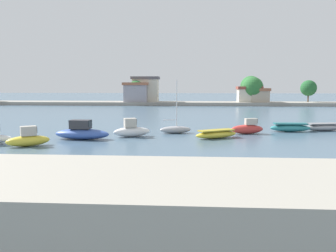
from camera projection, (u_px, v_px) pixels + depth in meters
The scene contains 11 objects.
ground_plane at pixel (71, 176), 19.98m from camera, with size 400.00×400.00×0.00m, color #476075.
moored_boat_1 at pixel (28, 139), 29.69m from camera, with size 3.68×2.95×1.75m.
moored_boat_2 at pixel (82, 133), 33.47m from camera, with size 5.53×2.27×1.90m.
moored_boat_3 at pixel (132, 130), 35.07m from camera, with size 3.95×2.50×1.91m.
moored_boat_4 at pixel (175, 129), 37.63m from camera, with size 3.60×1.83×5.86m.
moored_boat_5 at pixel (216, 134), 34.17m from camera, with size 4.72×3.43×0.85m.
moored_boat_6 at pixel (248, 128), 37.17m from camera, with size 3.75×1.81×1.68m.
moored_boat_7 at pixel (290, 128), 38.89m from camera, with size 4.54×1.35×0.99m.
moored_boat_8 at pixel (323, 127), 39.75m from camera, with size 4.80×2.32×0.88m.
mooring_buoy_4 at pixel (248, 122), 47.73m from camera, with size 0.29×0.29×0.29m, color red.
distant_shoreline at pixel (179, 95), 90.01m from camera, with size 108.11×8.15×7.62m.
Camera 1 is at (6.93, -19.06, 5.31)m, focal length 36.64 mm.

